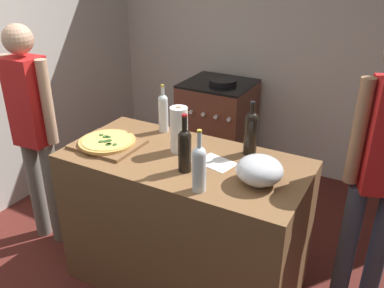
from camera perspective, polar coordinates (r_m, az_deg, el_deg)
name	(u,v)px	position (r m, az deg, el deg)	size (l,w,h in m)	color
ground_plane	(207,232)	(3.35, 2.16, -12.16)	(3.96, 3.27, 0.02)	#511E19
kitchen_wall_rear	(277,37)	(4.02, 11.72, 14.38)	(3.96, 0.10, 2.60)	beige
kitchen_wall_left	(28,46)	(3.83, -21.86, 12.59)	(0.10, 3.27, 2.60)	beige
counter	(184,223)	(2.65, -1.06, -10.95)	(1.45, 0.71, 0.93)	brown
cutting_board	(108,144)	(2.60, -11.69, -0.04)	(0.40, 0.32, 0.02)	brown
pizza	(107,141)	(2.59, -11.73, 0.38)	(0.35, 0.35, 0.03)	tan
mixing_bowl	(259,170)	(2.14, 9.38, -3.62)	(0.25, 0.25, 0.15)	#B2B2B7
paper_towel_roll	(179,130)	(2.43, -1.83, 2.01)	(0.11, 0.11, 0.28)	white
wine_bottle_clear	(163,111)	(2.71, -4.03, 4.55)	(0.06, 0.06, 0.32)	silver
wine_bottle_amber	(199,167)	(2.02, 1.00, -3.15)	(0.07, 0.07, 0.33)	silver
wine_bottle_dark	(251,131)	(2.41, 8.20, 1.77)	(0.08, 0.08, 0.33)	black
wine_bottle_green	(185,148)	(2.20, -1.02, -0.55)	(0.07, 0.07, 0.33)	black
recipe_sheet	(216,163)	(2.35, 3.39, -2.61)	(0.21, 0.15, 0.00)	white
stove	(217,127)	(4.04, 3.55, 2.41)	(0.63, 0.61, 0.95)	brown
person_in_stripes	(33,125)	(3.03, -21.24, 2.44)	(0.39, 0.22, 1.62)	slate
person_in_red	(381,168)	(2.45, 24.80, -3.01)	(0.35, 0.26, 1.68)	#383D4C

